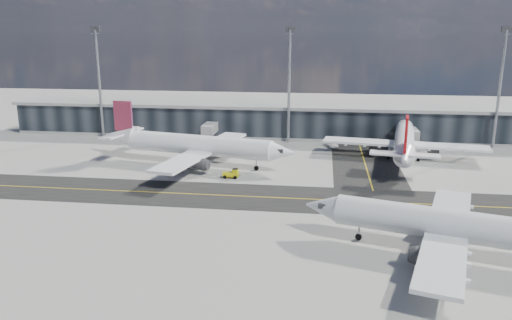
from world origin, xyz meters
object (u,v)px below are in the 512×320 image
object	(u,v)px
airliner_af	(196,145)
service_van	(332,144)
airliner_near	(461,227)
baggage_tug	(232,173)
airliner_redtail	(404,141)

from	to	relation	value
airliner_af	service_van	distance (m)	35.67
airliner_near	baggage_tug	bearing A→B (deg)	65.15
airliner_redtail	service_van	bearing A→B (deg)	155.06
baggage_tug	airliner_redtail	bearing A→B (deg)	121.01
baggage_tug	airliner_near	bearing A→B (deg)	51.64
airliner_af	airliner_redtail	bearing A→B (deg)	114.78
airliner_af	airliner_near	size ratio (longest dim) A/B	1.07
airliner_af	baggage_tug	distance (m)	13.42
airliner_near	baggage_tug	world-z (taller)	airliner_near
airliner_near	airliner_redtail	bearing A→B (deg)	15.65
airliner_near	service_van	world-z (taller)	airliner_near
airliner_near	service_van	bearing A→B (deg)	30.43
airliner_redtail	baggage_tug	bearing A→B (deg)	-142.83
airliner_near	service_van	size ratio (longest dim) A/B	8.00
service_van	airliner_redtail	bearing A→B (deg)	-50.79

